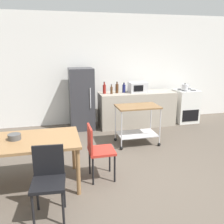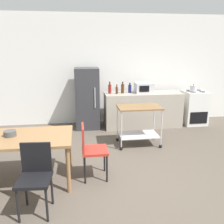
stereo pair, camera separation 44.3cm
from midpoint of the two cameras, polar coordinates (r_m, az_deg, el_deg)
ground_plane at (r=4.03m, az=7.43°, el=-15.57°), size 12.00×12.00×0.00m
back_wall at (r=6.63m, az=0.50°, el=9.97°), size 8.40×0.12×2.90m
kitchen_counter at (r=6.42m, az=9.24°, el=0.53°), size 2.00×0.64×0.90m
dining_table at (r=3.82m, az=-17.50°, el=-6.79°), size 1.50×0.90×0.75m
chair_red at (r=3.82m, az=-1.73°, el=-8.53°), size 0.40×0.40×0.89m
chair_black at (r=3.18m, az=-13.90°, el=-14.12°), size 0.43×0.43×0.89m
stove_oven at (r=7.00m, az=20.62°, el=0.97°), size 0.60×0.61×0.92m
refrigerator at (r=6.18m, az=-3.89°, el=3.21°), size 0.60×0.63×1.55m
kitchen_cart at (r=5.15m, az=8.85°, el=-1.71°), size 0.91×0.57×0.85m
bottle_hot_sauce at (r=6.14m, az=1.54°, el=5.52°), size 0.08×0.08×0.30m
bottle_soda at (r=6.11m, az=3.23°, el=5.20°), size 0.06×0.06×0.24m
bottle_vinegar at (r=6.20m, az=4.59°, el=5.57°), size 0.08×0.08×0.29m
bottle_sesame_oil at (r=6.28m, az=6.27°, el=5.53°), size 0.08×0.08×0.26m
microwave at (r=6.34m, az=9.60°, el=5.69°), size 0.46×0.35×0.26m
fruit_bowl at (r=3.86m, az=-20.05°, el=-4.84°), size 0.18×0.18×0.08m
kettle at (r=6.75m, az=20.56°, el=5.26°), size 0.24×0.17×0.19m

